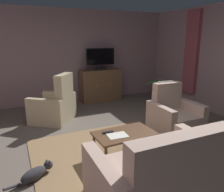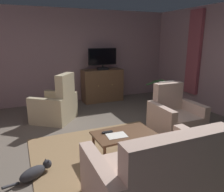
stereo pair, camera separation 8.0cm
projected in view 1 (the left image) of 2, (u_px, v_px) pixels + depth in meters
The scene contains 14 objects.
ground_plane at pixel (121, 152), 3.69m from camera, with size 6.60×7.23×0.04m, color #665B51.
wall_back at pixel (69, 57), 6.31m from camera, with size 6.60×0.10×2.62m, color gray.
curtain_panel_far at pixel (191, 53), 5.95m from camera, with size 0.10×0.44×2.20m, color #A34C56.
rug_central at pixel (109, 153), 3.61m from camera, with size 2.39×2.07×0.01m, color #8E704C.
tv_cabinet at pixel (100, 86), 6.55m from camera, with size 1.18×0.51×0.94m.
television at pixel (100, 58), 6.29m from camera, with size 0.84×0.20×0.61m.
coffee_table at pixel (124, 135), 3.45m from camera, with size 0.96×0.58×0.40m.
tv_remote at pixel (108, 132), 3.43m from camera, with size 0.17×0.05×0.02m, color black.
folded_newspaper at pixel (117, 135), 3.34m from camera, with size 0.30×0.22×0.01m, color silver.
sofa_floral at pixel (162, 177), 2.47m from camera, with size 1.51×0.95×0.98m.
armchair_angled_to_table at pixel (55, 107), 4.96m from camera, with size 1.15×1.15×1.09m.
armchair_facing_sofa at pixel (174, 117), 4.36m from camera, with size 0.87×0.83×0.98m.
potted_plant_tall_palm_by_window at pixel (159, 95), 6.64m from camera, with size 0.83×0.84×0.65m.
cat at pixel (36, 173), 2.94m from camera, with size 0.64×0.35×0.19m.
Camera 1 is at (-1.52, -2.96, 1.84)m, focal length 35.34 mm.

